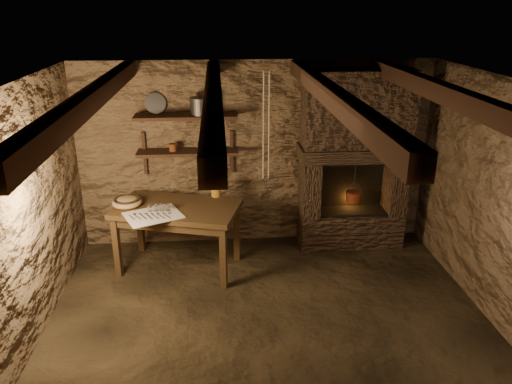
{
  "coord_description": "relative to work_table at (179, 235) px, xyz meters",
  "views": [
    {
      "loc": [
        -0.47,
        -4.17,
        3.06
      ],
      "look_at": [
        -0.07,
        0.9,
        1.11
      ],
      "focal_mm": 35.0,
      "sensor_mm": 36.0,
      "label": 1
    }
  ],
  "objects": [
    {
      "name": "tin_pan",
      "position": [
        -0.25,
        0.67,
        1.46
      ],
      "size": [
        0.27,
        0.17,
        0.25
      ],
      "primitive_type": "cylinder",
      "rotation": [
        1.26,
        0.0,
        0.26
      ],
      "color": "gray",
      "rests_on": "shelf_upper"
    },
    {
      "name": "left_wall",
      "position": [
        -1.28,
        -1.27,
        0.76
      ],
      "size": [
        0.04,
        4.0,
        2.4
      ],
      "primitive_type": "cube",
      "color": "brown",
      "rests_on": "floor"
    },
    {
      "name": "hearth",
      "position": [
        2.22,
        0.5,
        0.79
      ],
      "size": [
        1.43,
        0.51,
        2.3
      ],
      "color": "#312218",
      "rests_on": "floor"
    },
    {
      "name": "shelf_lower",
      "position": [
        0.12,
        0.57,
        0.86
      ],
      "size": [
        1.25,
        0.3,
        0.04
      ],
      "primitive_type": "cube",
      "color": "black",
      "rests_on": "back_wall"
    },
    {
      "name": "pewter_cutlery_row",
      "position": [
        -0.24,
        -0.27,
        0.39
      ],
      "size": [
        0.53,
        0.38,
        0.01
      ],
      "primitive_type": null,
      "rotation": [
        0.0,
        0.0,
        0.43
      ],
      "color": "gray",
      "rests_on": "linen_cloth"
    },
    {
      "name": "rusty_tin",
      "position": [
        -0.06,
        0.57,
        0.93
      ],
      "size": [
        0.11,
        0.11,
        0.09
      ],
      "primitive_type": "cylinder",
      "rotation": [
        0.0,
        0.0,
        0.23
      ],
      "color": "#532810",
      "rests_on": "shelf_lower"
    },
    {
      "name": "stoneware_jug",
      "position": [
        0.47,
        0.29,
        0.56
      ],
      "size": [
        0.14,
        0.14,
        0.43
      ],
      "rotation": [
        0.0,
        0.0,
        -0.16
      ],
      "color": "#A87920",
      "rests_on": "work_table"
    },
    {
      "name": "beam_far_left",
      "position": [
        -0.53,
        -1.27,
        1.87
      ],
      "size": [
        0.14,
        3.95,
        0.16
      ],
      "primitive_type": "cube",
      "color": "black",
      "rests_on": "ceiling"
    },
    {
      "name": "small_kettle",
      "position": [
        0.3,
        0.57,
        0.93
      ],
      "size": [
        0.16,
        0.13,
        0.15
      ],
      "primitive_type": null,
      "rotation": [
        0.0,
        0.0,
        0.2
      ],
      "color": "gray",
      "rests_on": "shelf_lower"
    },
    {
      "name": "beam_mid_left",
      "position": [
        0.47,
        -1.27,
        1.87
      ],
      "size": [
        0.14,
        3.95,
        0.16
      ],
      "primitive_type": "cube",
      "color": "black",
      "rests_on": "ceiling"
    },
    {
      "name": "iron_stockpot",
      "position": [
        0.3,
        0.57,
        1.43
      ],
      "size": [
        0.26,
        0.26,
        0.19
      ],
      "primitive_type": "cylinder",
      "rotation": [
        0.0,
        0.0,
        -0.05
      ],
      "color": "#322F2D",
      "rests_on": "shelf_upper"
    },
    {
      "name": "front_wall",
      "position": [
        0.97,
        -3.27,
        0.76
      ],
      "size": [
        4.5,
        0.04,
        2.4
      ],
      "primitive_type": "cube",
      "color": "brown",
      "rests_on": "floor"
    },
    {
      "name": "red_pot",
      "position": [
        2.23,
        0.45,
        0.26
      ],
      "size": [
        0.24,
        0.24,
        0.54
      ],
      "rotation": [
        0.0,
        0.0,
        -0.3
      ],
      "color": "maroon",
      "rests_on": "hearth"
    },
    {
      "name": "shelf_upper",
      "position": [
        0.12,
        0.57,
        1.31
      ],
      "size": [
        1.25,
        0.3,
        0.04
      ],
      "primitive_type": "cube",
      "color": "black",
      "rests_on": "back_wall"
    },
    {
      "name": "hanging_ropes",
      "position": [
        1.02,
        -0.22,
        1.36
      ],
      "size": [
        0.08,
        0.08,
        1.2
      ],
      "primitive_type": null,
      "color": "#C7B38D",
      "rests_on": "ceiling"
    },
    {
      "name": "drinking_glasses",
      "position": [
        -0.22,
        -0.14,
        0.42
      ],
      "size": [
        0.19,
        0.06,
        0.08
      ],
      "primitive_type": null,
      "color": "white",
      "rests_on": "linen_cloth"
    },
    {
      "name": "floor",
      "position": [
        0.97,
        -1.27,
        -0.44
      ],
      "size": [
        4.5,
        4.5,
        0.0
      ],
      "primitive_type": "plane",
      "color": "black",
      "rests_on": "ground"
    },
    {
      "name": "linen_cloth",
      "position": [
        -0.24,
        -0.26,
        0.38
      ],
      "size": [
        0.74,
        0.68,
        0.01
      ],
      "primitive_type": "cube",
      "rotation": [
        0.0,
        0.0,
        0.43
      ],
      "color": "silver",
      "rests_on": "work_table"
    },
    {
      "name": "ceiling",
      "position": [
        0.97,
        -1.27,
        1.96
      ],
      "size": [
        4.5,
        4.0,
        0.04
      ],
      "primitive_type": "cube",
      "color": "black",
      "rests_on": "back_wall"
    },
    {
      "name": "right_wall",
      "position": [
        3.22,
        -1.27,
        0.76
      ],
      "size": [
        0.04,
        4.0,
        2.4
      ],
      "primitive_type": "cube",
      "color": "brown",
      "rests_on": "floor"
    },
    {
      "name": "beam_far_right",
      "position": [
        2.47,
        -1.27,
        1.87
      ],
      "size": [
        0.14,
        3.95,
        0.16
      ],
      "primitive_type": "cube",
      "color": "black",
      "rests_on": "ceiling"
    },
    {
      "name": "work_table",
      "position": [
        0.0,
        0.0,
        0.0
      ],
      "size": [
        1.59,
        1.16,
        0.81
      ],
      "rotation": [
        0.0,
        0.0,
        -0.27
      ],
      "color": "#342312",
      "rests_on": "floor"
    },
    {
      "name": "wooden_bowl",
      "position": [
        -0.58,
        0.06,
        0.42
      ],
      "size": [
        0.45,
        0.45,
        0.12
      ],
      "primitive_type": "ellipsoid",
      "rotation": [
        0.0,
        0.0,
        0.35
      ],
      "color": "olive",
      "rests_on": "work_table"
    },
    {
      "name": "beam_mid_right",
      "position": [
        1.47,
        -1.27,
        1.87
      ],
      "size": [
        0.14,
        3.95,
        0.16
      ],
      "primitive_type": "cube",
      "color": "black",
      "rests_on": "ceiling"
    },
    {
      "name": "back_wall",
      "position": [
        0.97,
        0.73,
        0.76
      ],
      "size": [
        4.5,
        0.04,
        2.4
      ],
      "primitive_type": "cube",
      "color": "brown",
      "rests_on": "floor"
    }
  ]
}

